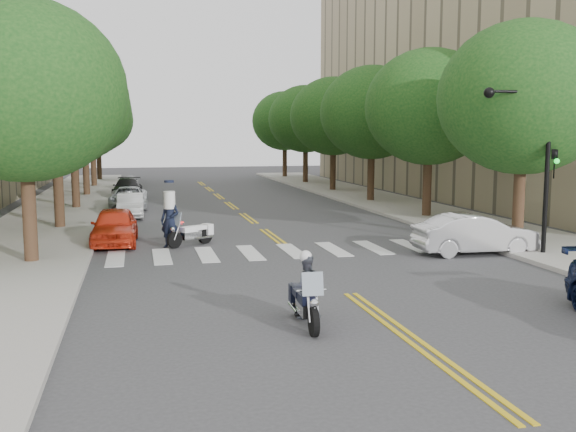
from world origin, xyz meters
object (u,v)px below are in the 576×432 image
object	(u,v)px
officer_standing	(170,221)
convertible	(475,234)
motorcycle_parked	(194,233)
motorcycle_police	(305,292)

from	to	relation	value
officer_standing	convertible	xyz separation A→B (m)	(10.41, -3.77, -0.30)
officer_standing	motorcycle_parked	bearing A→B (deg)	52.07
motorcycle_police	officer_standing	size ratio (longest dim) A/B	1.02
motorcycle_parked	officer_standing	world-z (taller)	officer_standing
officer_standing	convertible	bearing A→B (deg)	13.12
motorcycle_police	motorcycle_parked	distance (m)	11.11
motorcycle_parked	convertible	size ratio (longest dim) A/B	0.43
motorcycle_parked	convertible	bearing A→B (deg)	-147.18
motorcycle_police	motorcycle_parked	size ratio (longest dim) A/B	1.13
motorcycle_police	convertible	distance (m)	10.60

